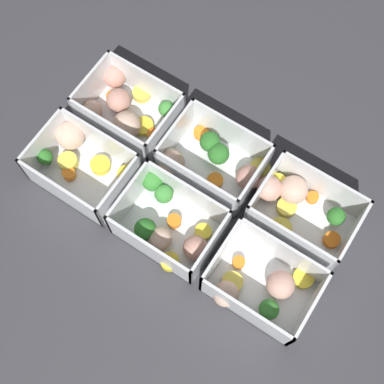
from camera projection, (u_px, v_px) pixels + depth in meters
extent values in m
plane|color=#38383D|center=(192.00, 198.00, 0.93)|extent=(4.00, 4.00, 0.00)
cube|color=white|center=(86.00, 176.00, 0.94)|extent=(0.16, 0.12, 0.00)
cube|color=white|center=(61.00, 194.00, 0.89)|extent=(0.16, 0.01, 0.08)
cube|color=white|center=(102.00, 142.00, 0.93)|extent=(0.16, 0.01, 0.08)
cube|color=white|center=(45.00, 144.00, 0.92)|extent=(0.01, 0.12, 0.08)
cube|color=white|center=(120.00, 191.00, 0.89)|extent=(0.01, 0.12, 0.08)
cylinder|color=#407A37|center=(47.00, 161.00, 0.94)|extent=(0.01, 0.01, 0.02)
sphere|color=#2D7228|center=(45.00, 157.00, 0.93)|extent=(0.03, 0.03, 0.03)
cylinder|color=yellow|center=(127.00, 175.00, 0.93)|extent=(0.04, 0.04, 0.02)
cylinder|color=yellow|center=(101.00, 165.00, 0.94)|extent=(0.04, 0.04, 0.01)
cylinder|color=#DBC647|center=(68.00, 162.00, 0.94)|extent=(0.05, 0.05, 0.02)
cylinder|color=orange|center=(69.00, 174.00, 0.93)|extent=(0.03, 0.03, 0.02)
sphere|color=beige|center=(70.00, 135.00, 0.94)|extent=(0.07, 0.07, 0.05)
cube|color=white|center=(170.00, 229.00, 0.91)|extent=(0.16, 0.12, 0.00)
cube|color=white|center=(149.00, 251.00, 0.86)|extent=(0.16, 0.01, 0.08)
cube|color=white|center=(188.00, 195.00, 0.89)|extent=(0.16, 0.01, 0.08)
cube|color=white|center=(129.00, 197.00, 0.89)|extent=(0.01, 0.12, 0.08)
cube|color=white|center=(210.00, 248.00, 0.86)|extent=(0.01, 0.12, 0.08)
cylinder|color=#407A37|center=(146.00, 233.00, 0.90)|extent=(0.01, 0.01, 0.01)
sphere|color=#2D7228|center=(145.00, 229.00, 0.88)|extent=(0.04, 0.04, 0.04)
cylinder|color=orange|center=(176.00, 222.00, 0.90)|extent=(0.03, 0.03, 0.01)
cylinder|color=yellow|center=(170.00, 262.00, 0.88)|extent=(0.04, 0.04, 0.02)
cylinder|color=#519448|center=(164.00, 198.00, 0.92)|extent=(0.01, 0.01, 0.01)
sphere|color=#42933D|center=(164.00, 194.00, 0.90)|extent=(0.03, 0.03, 0.03)
sphere|color=tan|center=(195.00, 248.00, 0.87)|extent=(0.05, 0.05, 0.04)
sphere|color=beige|center=(162.00, 240.00, 0.88)|extent=(0.04, 0.04, 0.04)
cylinder|color=yellow|center=(203.00, 232.00, 0.90)|extent=(0.03, 0.03, 0.01)
cylinder|color=#49883F|center=(153.00, 185.00, 0.93)|extent=(0.01, 0.01, 0.01)
sphere|color=#388433|center=(153.00, 181.00, 0.91)|extent=(0.04, 0.04, 0.04)
cube|color=white|center=(261.00, 286.00, 0.87)|extent=(0.16, 0.12, 0.00)
cube|color=white|center=(245.00, 312.00, 0.82)|extent=(0.16, 0.01, 0.08)
cube|color=white|center=(282.00, 252.00, 0.86)|extent=(0.16, 0.01, 0.08)
cube|color=white|center=(220.00, 254.00, 0.85)|extent=(0.01, 0.12, 0.08)
cube|color=white|center=(308.00, 310.00, 0.82)|extent=(0.01, 0.12, 0.08)
cylinder|color=yellow|center=(303.00, 278.00, 0.87)|extent=(0.05, 0.05, 0.01)
cylinder|color=#DBC647|center=(232.00, 282.00, 0.87)|extent=(0.04, 0.04, 0.02)
cylinder|color=orange|center=(239.00, 262.00, 0.88)|extent=(0.03, 0.03, 0.01)
cylinder|color=#49883F|center=(268.00, 311.00, 0.85)|extent=(0.01, 0.01, 0.01)
sphere|color=#388433|center=(269.00, 309.00, 0.84)|extent=(0.03, 0.03, 0.03)
sphere|color=#D19E8C|center=(281.00, 285.00, 0.85)|extent=(0.06, 0.06, 0.05)
sphere|color=beige|center=(226.00, 294.00, 0.85)|extent=(0.05, 0.05, 0.04)
cube|color=white|center=(131.00, 119.00, 0.98)|extent=(0.16, 0.12, 0.00)
cube|color=white|center=(110.00, 132.00, 0.93)|extent=(0.16, 0.01, 0.08)
cube|color=white|center=(147.00, 85.00, 0.97)|extent=(0.16, 0.01, 0.08)
cube|color=white|center=(93.00, 87.00, 0.97)|extent=(0.01, 0.12, 0.08)
cube|color=white|center=(166.00, 130.00, 0.93)|extent=(0.01, 0.12, 0.08)
cylinder|color=#519448|center=(166.00, 114.00, 0.98)|extent=(0.01, 0.01, 0.02)
sphere|color=#42933D|center=(166.00, 109.00, 0.96)|extent=(0.03, 0.03, 0.03)
cylinder|color=orange|center=(113.00, 97.00, 0.99)|extent=(0.03, 0.03, 0.01)
sphere|color=beige|center=(92.00, 110.00, 0.97)|extent=(0.05, 0.05, 0.04)
sphere|color=beige|center=(127.00, 125.00, 0.95)|extent=(0.07, 0.07, 0.05)
cylinder|color=yellow|center=(144.00, 126.00, 0.97)|extent=(0.04, 0.04, 0.01)
cylinder|color=orange|center=(154.00, 135.00, 0.96)|extent=(0.02, 0.02, 0.01)
cylinder|color=orange|center=(103.00, 128.00, 0.97)|extent=(0.03, 0.03, 0.01)
sphere|color=tan|center=(119.00, 100.00, 0.97)|extent=(0.06, 0.06, 0.04)
sphere|color=tan|center=(114.00, 76.00, 0.99)|extent=(0.05, 0.05, 0.04)
cylinder|color=#DBC647|center=(142.00, 94.00, 0.99)|extent=(0.05, 0.05, 0.01)
cube|color=white|center=(213.00, 167.00, 0.95)|extent=(0.16, 0.12, 0.00)
cube|color=white|center=(196.00, 184.00, 0.90)|extent=(0.16, 0.01, 0.08)
cube|color=white|center=(231.00, 133.00, 0.93)|extent=(0.16, 0.01, 0.08)
cube|color=white|center=(175.00, 135.00, 0.93)|extent=(0.01, 0.12, 0.08)
cube|color=white|center=(254.00, 182.00, 0.90)|extent=(0.01, 0.12, 0.08)
cylinder|color=orange|center=(201.00, 133.00, 0.97)|extent=(0.04, 0.04, 0.01)
sphere|color=beige|center=(171.00, 163.00, 0.92)|extent=(0.05, 0.05, 0.05)
cylinder|color=#407A37|center=(217.00, 158.00, 0.95)|extent=(0.01, 0.01, 0.01)
sphere|color=#2D7228|center=(218.00, 153.00, 0.93)|extent=(0.04, 0.04, 0.04)
cylinder|color=#407A37|center=(209.00, 147.00, 0.95)|extent=(0.01, 0.01, 0.02)
sphere|color=#2D7228|center=(210.00, 142.00, 0.93)|extent=(0.04, 0.04, 0.04)
cylinder|color=#DBC647|center=(260.00, 169.00, 0.94)|extent=(0.04, 0.04, 0.02)
cylinder|color=orange|center=(215.00, 181.00, 0.93)|extent=(0.04, 0.04, 0.01)
sphere|color=tan|center=(248.00, 177.00, 0.92)|extent=(0.04, 0.04, 0.04)
cube|color=white|center=(301.00, 220.00, 0.92)|extent=(0.16, 0.12, 0.00)
cube|color=white|center=(288.00, 241.00, 0.86)|extent=(0.16, 0.01, 0.08)
cube|color=white|center=(322.00, 185.00, 0.90)|extent=(0.16, 0.01, 0.08)
cube|color=white|center=(264.00, 188.00, 0.90)|extent=(0.01, 0.12, 0.08)
cube|color=white|center=(349.00, 238.00, 0.86)|extent=(0.01, 0.12, 0.08)
cylinder|color=#DBC647|center=(280.00, 229.00, 0.90)|extent=(0.05, 0.05, 0.01)
cylinder|color=orange|center=(299.00, 247.00, 0.89)|extent=(0.03, 0.03, 0.01)
sphere|color=beige|center=(294.00, 190.00, 0.91)|extent=(0.07, 0.07, 0.05)
cylinder|color=orange|center=(332.00, 240.00, 0.89)|extent=(0.04, 0.04, 0.01)
cylinder|color=#407A37|center=(333.00, 220.00, 0.91)|extent=(0.01, 0.01, 0.01)
sphere|color=#2D7228|center=(336.00, 216.00, 0.89)|extent=(0.03, 0.03, 0.03)
cylinder|color=yellow|center=(278.00, 183.00, 0.93)|extent=(0.03, 0.03, 0.02)
cylinder|color=orange|center=(312.00, 198.00, 0.92)|extent=(0.03, 0.03, 0.01)
cylinder|color=#DBC647|center=(286.00, 207.00, 0.91)|extent=(0.05, 0.05, 0.01)
cylinder|color=yellow|center=(261.00, 224.00, 0.90)|extent=(0.04, 0.04, 0.01)
sphere|color=#D19E8C|center=(269.00, 188.00, 0.91)|extent=(0.06, 0.06, 0.04)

